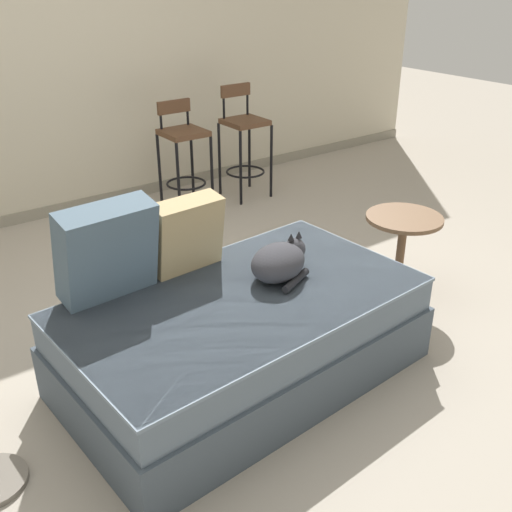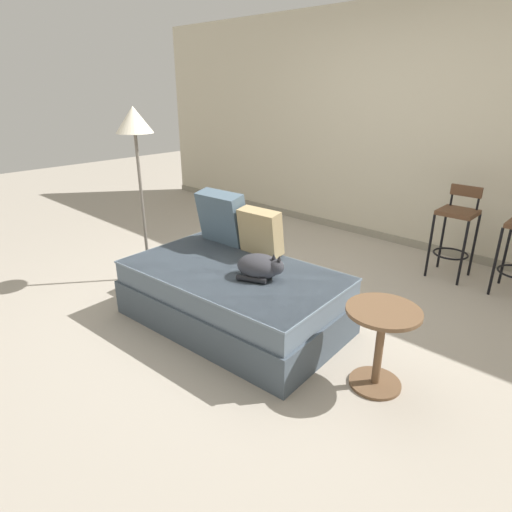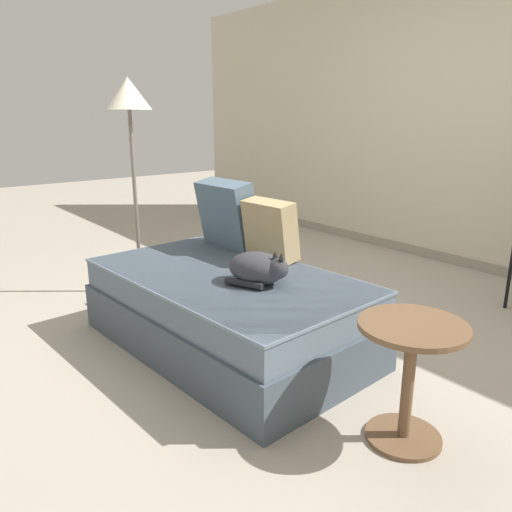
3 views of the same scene
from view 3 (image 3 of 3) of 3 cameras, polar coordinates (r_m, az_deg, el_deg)
ground_plane at (r=3.26m, az=2.52°, el=-8.26°), size 16.00×16.00×0.00m
wall_back_panel at (r=4.76m, az=24.37°, el=14.18°), size 8.00×0.10×2.60m
wall_baseboard_trim at (r=4.89m, az=22.40°, el=-0.57°), size 8.00×0.02×0.09m
couch at (r=2.94m, az=-3.36°, el=-6.14°), size 1.75×1.08×0.45m
throw_pillow_corner at (r=3.39m, az=-3.31°, el=4.86°), size 0.45×0.26×0.46m
throw_pillow_middle at (r=3.09m, az=1.63°, el=3.00°), size 0.37×0.20×0.38m
cat at (r=2.67m, az=0.32°, el=-1.38°), size 0.39×0.35×0.20m
side_table at (r=2.18m, az=17.15°, el=-11.88°), size 0.44×0.44×0.53m
floor_lamp at (r=3.78m, az=-14.24°, el=15.44°), size 0.32×0.32×1.58m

